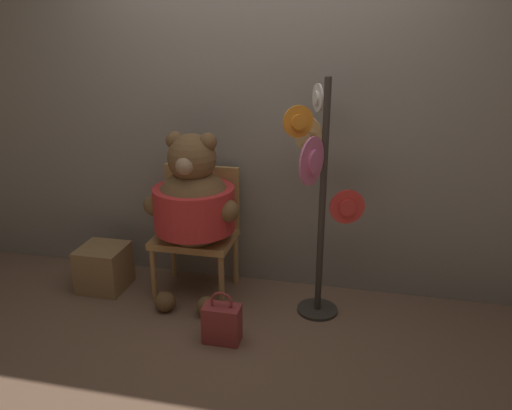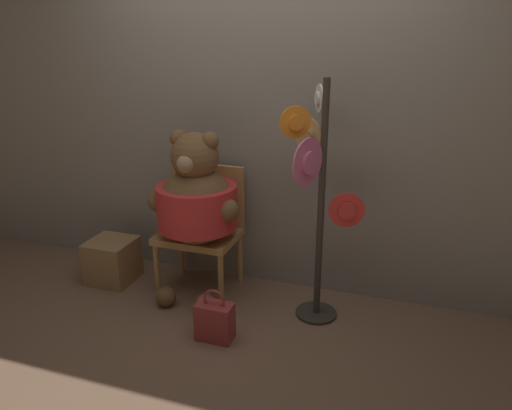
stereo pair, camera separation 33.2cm
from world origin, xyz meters
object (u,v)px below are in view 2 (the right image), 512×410
chair (202,223)px  teddy_bear (196,201)px  handbag_on_ground (215,321)px  hat_display_rack (317,192)px

chair → teddy_bear: bearing=-78.5°
teddy_bear → handbag_on_ground: size_ratio=3.48×
chair → hat_display_rack: 0.98m
chair → handbag_on_ground: (0.36, -0.65, -0.37)m
hat_display_rack → handbag_on_ground: size_ratio=4.55×
teddy_bear → hat_display_rack: size_ratio=0.77×
handbag_on_ground → teddy_bear: bearing=123.9°
chair → handbag_on_ground: size_ratio=2.62×
teddy_bear → hat_display_rack: 0.87m
chair → hat_display_rack: hat_display_rack is taller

